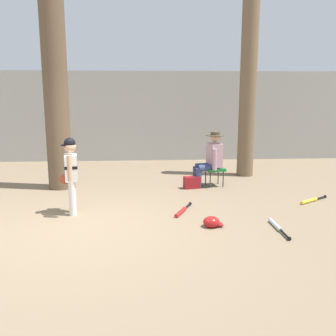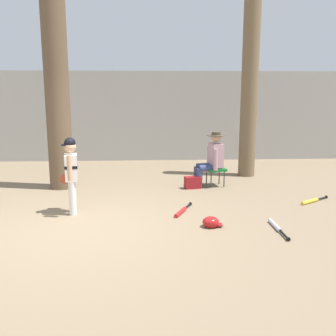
{
  "view_description": "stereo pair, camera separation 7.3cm",
  "coord_description": "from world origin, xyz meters",
  "px_view_note": "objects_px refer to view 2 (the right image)",
  "views": [
    {
      "loc": [
        1.01,
        -5.46,
        2.03
      ],
      "look_at": [
        1.42,
        0.97,
        0.75
      ],
      "focal_mm": 40.62,
      "sensor_mm": 36.0,
      "label": 1
    },
    {
      "loc": [
        1.08,
        -5.47,
        2.03
      ],
      "look_at": [
        1.42,
        0.97,
        0.75
      ],
      "focal_mm": 40.62,
      "sensor_mm": 36.0,
      "label": 2
    }
  ],
  "objects_px": {
    "batting_helmet_red": "(211,222)",
    "seated_spectator": "(211,158)",
    "bat_aluminum_silver": "(276,227)",
    "folding_stool": "(215,170)",
    "bat_yellow_trainer": "(312,201)",
    "bat_red_barrel": "(182,211)",
    "tree_behind_spectator": "(249,99)",
    "handbag_beside_stool": "(193,182)",
    "tree_near_player": "(56,73)",
    "young_ballplayer": "(71,171)"
  },
  "relations": [
    {
      "from": "tree_behind_spectator",
      "to": "bat_aluminum_silver",
      "type": "relative_size",
      "value": 5.37
    },
    {
      "from": "tree_near_player",
      "to": "folding_stool",
      "type": "distance_m",
      "value": 3.94
    },
    {
      "from": "tree_behind_spectator",
      "to": "bat_red_barrel",
      "type": "height_order",
      "value": "tree_behind_spectator"
    },
    {
      "from": "tree_behind_spectator",
      "to": "handbag_beside_stool",
      "type": "height_order",
      "value": "tree_behind_spectator"
    },
    {
      "from": "seated_spectator",
      "to": "batting_helmet_red",
      "type": "xyz_separation_m",
      "value": [
        -0.42,
        -2.59,
        -0.56
      ]
    },
    {
      "from": "folding_stool",
      "to": "bat_red_barrel",
      "type": "bearing_deg",
      "value": -115.72
    },
    {
      "from": "bat_red_barrel",
      "to": "batting_helmet_red",
      "type": "xyz_separation_m",
      "value": [
        0.39,
        -0.71,
        0.04
      ]
    },
    {
      "from": "handbag_beside_stool",
      "to": "bat_yellow_trainer",
      "type": "relative_size",
      "value": 0.5
    },
    {
      "from": "folding_stool",
      "to": "seated_spectator",
      "type": "height_order",
      "value": "seated_spectator"
    },
    {
      "from": "tree_behind_spectator",
      "to": "batting_helmet_red",
      "type": "relative_size",
      "value": 14.43
    },
    {
      "from": "bat_aluminum_silver",
      "to": "batting_helmet_red",
      "type": "bearing_deg",
      "value": 172.52
    },
    {
      "from": "bat_yellow_trainer",
      "to": "bat_red_barrel",
      "type": "bearing_deg",
      "value": -168.68
    },
    {
      "from": "handbag_beside_stool",
      "to": "bat_red_barrel",
      "type": "height_order",
      "value": "handbag_beside_stool"
    },
    {
      "from": "bat_aluminum_silver",
      "to": "batting_helmet_red",
      "type": "relative_size",
      "value": 2.69
    },
    {
      "from": "folding_stool",
      "to": "handbag_beside_stool",
      "type": "height_order",
      "value": "folding_stool"
    },
    {
      "from": "folding_stool",
      "to": "tree_near_player",
      "type": "bearing_deg",
      "value": 179.34
    },
    {
      "from": "young_ballplayer",
      "to": "handbag_beside_stool",
      "type": "distance_m",
      "value": 2.83
    },
    {
      "from": "bat_yellow_trainer",
      "to": "batting_helmet_red",
      "type": "height_order",
      "value": "batting_helmet_red"
    },
    {
      "from": "young_ballplayer",
      "to": "folding_stool",
      "type": "distance_m",
      "value": 3.33
    },
    {
      "from": "bat_aluminum_silver",
      "to": "bat_yellow_trainer",
      "type": "xyz_separation_m",
      "value": [
        1.13,
        1.34,
        0.0
      ]
    },
    {
      "from": "young_ballplayer",
      "to": "seated_spectator",
      "type": "distance_m",
      "value": 3.22
    },
    {
      "from": "folding_stool",
      "to": "bat_red_barrel",
      "type": "height_order",
      "value": "folding_stool"
    },
    {
      "from": "folding_stool",
      "to": "bat_yellow_trainer",
      "type": "bearing_deg",
      "value": -41.17
    },
    {
      "from": "tree_near_player",
      "to": "young_ballplayer",
      "type": "relative_size",
      "value": 4.23
    },
    {
      "from": "tree_behind_spectator",
      "to": "bat_yellow_trainer",
      "type": "height_order",
      "value": "tree_behind_spectator"
    },
    {
      "from": "bat_red_barrel",
      "to": "folding_stool",
      "type": "bearing_deg",
      "value": 64.28
    },
    {
      "from": "folding_stool",
      "to": "batting_helmet_red",
      "type": "bearing_deg",
      "value": -101.32
    },
    {
      "from": "tree_behind_spectator",
      "to": "bat_aluminum_silver",
      "type": "distance_m",
      "value": 4.24
    },
    {
      "from": "tree_near_player",
      "to": "handbag_beside_stool",
      "type": "xyz_separation_m",
      "value": [
        2.83,
        -0.23,
        -2.3
      ]
    },
    {
      "from": "tree_near_player",
      "to": "bat_red_barrel",
      "type": "bearing_deg",
      "value": -38.3
    },
    {
      "from": "batting_helmet_red",
      "to": "handbag_beside_stool",
      "type": "bearing_deg",
      "value": 90.08
    },
    {
      "from": "bat_red_barrel",
      "to": "bat_yellow_trainer",
      "type": "distance_m",
      "value": 2.55
    },
    {
      "from": "handbag_beside_stool",
      "to": "bat_red_barrel",
      "type": "relative_size",
      "value": 0.46
    },
    {
      "from": "young_ballplayer",
      "to": "bat_red_barrel",
      "type": "xyz_separation_m",
      "value": [
        1.87,
        -0.1,
        -0.71
      ]
    },
    {
      "from": "batting_helmet_red",
      "to": "seated_spectator",
      "type": "bearing_deg",
      "value": 80.68
    },
    {
      "from": "tree_behind_spectator",
      "to": "handbag_beside_stool",
      "type": "bearing_deg",
      "value": -140.22
    },
    {
      "from": "tree_behind_spectator",
      "to": "bat_aluminum_silver",
      "type": "xyz_separation_m",
      "value": [
        -0.5,
        -3.78,
        -1.85
      ]
    },
    {
      "from": "folding_stool",
      "to": "bat_aluminum_silver",
      "type": "relative_size",
      "value": 0.56
    },
    {
      "from": "batting_helmet_red",
      "to": "young_ballplayer",
      "type": "bearing_deg",
      "value": 160.24
    },
    {
      "from": "bat_aluminum_silver",
      "to": "bat_yellow_trainer",
      "type": "distance_m",
      "value": 1.76
    },
    {
      "from": "bat_aluminum_silver",
      "to": "bat_red_barrel",
      "type": "bearing_deg",
      "value": 148.44
    },
    {
      "from": "bat_yellow_trainer",
      "to": "young_ballplayer",
      "type": "bearing_deg",
      "value": -174.74
    },
    {
      "from": "young_ballplayer",
      "to": "tree_behind_spectator",
      "type": "bearing_deg",
      "value": 37.2
    },
    {
      "from": "tree_near_player",
      "to": "tree_behind_spectator",
      "type": "relative_size",
      "value": 1.25
    },
    {
      "from": "seated_spectator",
      "to": "bat_aluminum_silver",
      "type": "distance_m",
      "value": 2.84
    },
    {
      "from": "bat_aluminum_silver",
      "to": "bat_red_barrel",
      "type": "xyz_separation_m",
      "value": [
        -1.37,
        0.84,
        0.0
      ]
    },
    {
      "from": "handbag_beside_stool",
      "to": "bat_aluminum_silver",
      "type": "xyz_separation_m",
      "value": [
        0.98,
        -2.54,
        -0.1
      ]
    },
    {
      "from": "young_ballplayer",
      "to": "bat_aluminum_silver",
      "type": "bearing_deg",
      "value": -16.19
    },
    {
      "from": "folding_stool",
      "to": "handbag_beside_stool",
      "type": "bearing_deg",
      "value": -160.0
    },
    {
      "from": "bat_aluminum_silver",
      "to": "folding_stool",
      "type": "bearing_deg",
      "value": 99.54
    }
  ]
}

